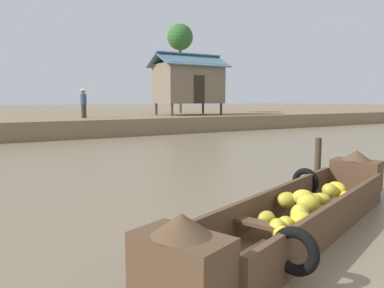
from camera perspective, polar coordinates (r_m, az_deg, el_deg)
The scene contains 7 objects.
ground_plane at distance 10.86m, azimuth -14.06°, elevation -3.72°, with size 300.00×300.00×0.00m, color #7A6B51.
riverbank_strip at distance 28.86m, azimuth -24.92°, elevation 3.14°, with size 160.00×20.00×0.91m, color #7F6B4C.
banana_boat at distance 5.83m, azimuth 16.26°, elevation -9.64°, with size 5.90×2.89×0.92m.
stilt_house_mid_right at distance 25.73m, azimuth -0.51°, elevation 9.19°, with size 4.87×3.16×4.10m.
palm_tree_near at distance 30.47m, azimuth -1.80°, elevation 15.61°, with size 2.01×2.01×6.87m.
vendor_person at distance 22.00m, azimuth -16.05°, elevation 6.20°, with size 0.44×0.44×1.66m.
mooring_post at distance 8.97m, azimuth 18.44°, elevation -2.54°, with size 0.14×0.14×1.07m, color #423323.
Camera 1 is at (-3.09, -0.23, 1.92)m, focal length 35.35 mm.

